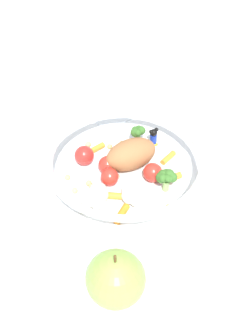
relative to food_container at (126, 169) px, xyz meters
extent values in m
plane|color=white|center=(0.01, 0.01, -0.03)|extent=(2.40, 2.40, 0.00)
cylinder|color=white|center=(0.00, 0.00, -0.03)|extent=(0.24, 0.24, 0.01)
torus|color=white|center=(0.00, 0.00, 0.02)|extent=(0.26, 0.26, 0.01)
ellipsoid|color=#9E663D|center=(0.01, -0.03, 0.01)|extent=(0.07, 0.10, 0.05)
cylinder|color=#7FAD5B|center=(0.05, -0.07, -0.01)|extent=(0.01, 0.01, 0.02)
sphere|color=#386B28|center=(0.05, -0.07, 0.01)|extent=(0.01, 0.01, 0.01)
sphere|color=#386B28|center=(0.05, -0.07, 0.01)|extent=(0.02, 0.02, 0.02)
sphere|color=#386B28|center=(0.04, -0.07, 0.01)|extent=(0.01, 0.01, 0.01)
sphere|color=#386B28|center=(0.04, -0.08, 0.01)|extent=(0.02, 0.02, 0.02)
sphere|color=#386B28|center=(0.05, -0.08, 0.01)|extent=(0.01, 0.01, 0.01)
cylinder|color=#8EB766|center=(-0.06, -0.03, -0.01)|extent=(0.01, 0.01, 0.02)
sphere|color=#386B28|center=(-0.06, -0.03, 0.01)|extent=(0.02, 0.02, 0.02)
sphere|color=#386B28|center=(-0.06, -0.02, 0.01)|extent=(0.02, 0.02, 0.02)
sphere|color=#386B28|center=(-0.06, -0.02, 0.01)|extent=(0.01, 0.01, 0.01)
sphere|color=#386B28|center=(-0.07, -0.03, 0.01)|extent=(0.01, 0.01, 0.01)
sphere|color=#386B28|center=(-0.07, -0.03, 0.01)|extent=(0.01, 0.01, 0.01)
sphere|color=#386B28|center=(-0.07, -0.04, 0.01)|extent=(0.02, 0.02, 0.02)
sphere|color=#386B28|center=(-0.06, -0.03, 0.01)|extent=(0.02, 0.02, 0.02)
sphere|color=#386B28|center=(-0.06, -0.03, 0.01)|extent=(0.02, 0.02, 0.02)
sphere|color=white|center=(-0.03, 0.02, -0.01)|extent=(0.03, 0.03, 0.03)
sphere|color=white|center=(-0.04, 0.03, -0.01)|extent=(0.03, 0.03, 0.03)
sphere|color=white|center=(-0.05, 0.03, 0.00)|extent=(0.02, 0.02, 0.02)
sphere|color=white|center=(-0.06, 0.03, -0.01)|extent=(0.02, 0.02, 0.02)
sphere|color=white|center=(-0.06, 0.02, -0.01)|extent=(0.02, 0.02, 0.02)
sphere|color=white|center=(-0.05, 0.01, -0.01)|extent=(0.03, 0.03, 0.03)
sphere|color=white|center=(-0.04, 0.01, -0.01)|extent=(0.03, 0.03, 0.03)
sphere|color=silver|center=(0.00, 0.07, 0.00)|extent=(0.02, 0.02, 0.02)
sphere|color=silver|center=(0.00, 0.08, -0.01)|extent=(0.03, 0.03, 0.03)
sphere|color=silver|center=(-0.02, 0.08, -0.01)|extent=(0.02, 0.02, 0.02)
sphere|color=silver|center=(-0.01, 0.07, 0.00)|extent=(0.03, 0.03, 0.03)
sphere|color=silver|center=(0.00, 0.06, -0.01)|extent=(0.03, 0.03, 0.03)
cube|color=yellow|center=(0.03, -0.09, -0.02)|extent=(0.02, 0.01, 0.00)
cylinder|color=#1933B2|center=(0.03, -0.09, -0.01)|extent=(0.01, 0.01, 0.02)
sphere|color=black|center=(0.03, -0.09, 0.01)|extent=(0.01, 0.01, 0.01)
sphere|color=black|center=(0.03, -0.10, 0.01)|extent=(0.01, 0.01, 0.01)
sphere|color=black|center=(0.03, -0.09, 0.01)|extent=(0.01, 0.01, 0.01)
cylinder|color=orange|center=(0.08, -0.01, -0.02)|extent=(0.01, 0.03, 0.01)
cylinder|color=orange|center=(0.06, -0.03, -0.01)|extent=(0.02, 0.03, 0.01)
cylinder|color=orange|center=(-0.06, -0.06, -0.02)|extent=(0.02, 0.03, 0.01)
cylinder|color=orange|center=(-0.02, -0.08, -0.02)|extent=(0.01, 0.03, 0.01)
cylinder|color=orange|center=(-0.02, 0.04, -0.02)|extent=(0.03, 0.03, 0.01)
cylinder|color=orange|center=(-0.06, 0.06, -0.01)|extent=(0.02, 0.04, 0.01)
sphere|color=red|center=(0.01, 0.03, -0.01)|extent=(0.03, 0.03, 0.03)
sphere|color=red|center=(0.03, 0.02, -0.01)|extent=(0.03, 0.03, 0.03)
sphere|color=red|center=(0.07, 0.03, 0.00)|extent=(0.03, 0.03, 0.03)
sphere|color=red|center=(-0.03, -0.03, 0.00)|extent=(0.03, 0.03, 0.03)
sphere|color=tan|center=(0.01, 0.01, -0.02)|extent=(0.01, 0.01, 0.01)
sphere|color=tan|center=(-0.01, 0.10, -0.02)|extent=(0.01, 0.01, 0.01)
sphere|color=tan|center=(0.03, 0.06, -0.02)|extent=(0.01, 0.01, 0.01)
sphere|color=#D1B775|center=(0.03, 0.08, -0.02)|extent=(0.01, 0.01, 0.01)
sphere|color=#D1B775|center=(-0.10, 0.00, -0.01)|extent=(0.01, 0.01, 0.01)
sphere|color=#D1B775|center=(-0.10, -0.02, -0.02)|extent=(0.01, 0.01, 0.01)
sphere|color=tan|center=(0.06, 0.07, -0.02)|extent=(0.01, 0.01, 0.01)
sphere|color=tan|center=(0.01, 0.05, -0.02)|extent=(0.01, 0.01, 0.01)
sphere|color=tan|center=(0.07, -0.03, -0.02)|extent=(0.01, 0.01, 0.01)
sphere|color=#D1B775|center=(0.10, 0.00, -0.02)|extent=(0.01, 0.01, 0.01)
sphere|color=#D1B775|center=(-0.03, -0.05, -0.02)|extent=(0.01, 0.01, 0.01)
sphere|color=tan|center=(0.02, 0.06, -0.01)|extent=(0.01, 0.01, 0.01)
sphere|color=#8CB74C|center=(-0.15, 0.15, 0.01)|extent=(0.08, 0.08, 0.08)
cylinder|color=brown|center=(-0.15, 0.15, 0.06)|extent=(0.00, 0.00, 0.01)
cube|color=white|center=(0.17, -0.14, -0.03)|extent=(0.14, 0.16, 0.01)
camera|label=1|loc=(-0.41, 0.38, 0.56)|focal=52.16mm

